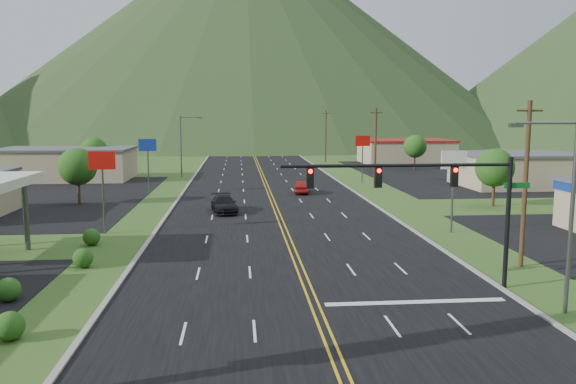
{
  "coord_description": "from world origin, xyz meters",
  "views": [
    {
      "loc": [
        -3.6,
        -13.88,
        9.17
      ],
      "look_at": [
        -0.61,
        19.77,
        4.5
      ],
      "focal_mm": 35.0,
      "sensor_mm": 36.0,
      "label": 1
    }
  ],
  "objects": [
    {
      "name": "traffic_signal",
      "position": [
        6.48,
        14.0,
        5.33
      ],
      "size": [
        13.1,
        0.43,
        7.0
      ],
      "color": "black",
      "rests_on": "ground"
    },
    {
      "name": "streetlight_east",
      "position": [
        11.18,
        10.0,
        5.18
      ],
      "size": [
        3.28,
        0.25,
        9.0
      ],
      "color": "#59595E",
      "rests_on": "ground"
    },
    {
      "name": "streetlight_west",
      "position": [
        -11.68,
        70.0,
        5.18
      ],
      "size": [
        3.28,
        0.25,
        9.0
      ],
      "color": "#59595E",
      "rests_on": "ground"
    },
    {
      "name": "building_west_far",
      "position": [
        -28.0,
        68.0,
        2.26
      ],
      "size": [
        18.4,
        11.4,
        4.5
      ],
      "color": "tan",
      "rests_on": "ground"
    },
    {
      "name": "building_east_mid",
      "position": [
        32.0,
        55.0,
        2.16
      ],
      "size": [
        14.4,
        11.4,
        4.3
      ],
      "color": "tan",
      "rests_on": "ground"
    },
    {
      "name": "building_east_far",
      "position": [
        28.0,
        90.0,
        2.26
      ],
      "size": [
        16.4,
        12.4,
        4.5
      ],
      "color": "tan",
      "rests_on": "ground"
    },
    {
      "name": "pole_sign_west_a",
      "position": [
        -14.0,
        30.0,
        5.05
      ],
      "size": [
        2.0,
        0.18,
        6.4
      ],
      "color": "#59595E",
      "rests_on": "ground"
    },
    {
      "name": "pole_sign_west_b",
      "position": [
        -14.0,
        52.0,
        5.05
      ],
      "size": [
        2.0,
        0.18,
        6.4
      ],
      "color": "#59595E",
      "rests_on": "ground"
    },
    {
      "name": "pole_sign_east_a",
      "position": [
        13.0,
        28.0,
        5.05
      ],
      "size": [
        2.0,
        0.18,
        6.4
      ],
      "color": "#59595E",
      "rests_on": "ground"
    },
    {
      "name": "pole_sign_east_b",
      "position": [
        13.0,
        60.0,
        5.05
      ],
      "size": [
        2.0,
        0.18,
        6.4
      ],
      "color": "#59595E",
      "rests_on": "ground"
    },
    {
      "name": "tree_west_a",
      "position": [
        -20.0,
        45.0,
        3.89
      ],
      "size": [
        3.84,
        3.84,
        5.82
      ],
      "color": "#382314",
      "rests_on": "ground"
    },
    {
      "name": "tree_west_b",
      "position": [
        -25.0,
        72.0,
        3.89
      ],
      "size": [
        3.84,
        3.84,
        5.82
      ],
      "color": "#382314",
      "rests_on": "ground"
    },
    {
      "name": "tree_east_a",
      "position": [
        22.0,
        40.0,
        3.89
      ],
      "size": [
        3.84,
        3.84,
        5.82
      ],
      "color": "#382314",
      "rests_on": "ground"
    },
    {
      "name": "tree_east_b",
      "position": [
        26.0,
        78.0,
        3.89
      ],
      "size": [
        3.84,
        3.84,
        5.82
      ],
      "color": "#382314",
      "rests_on": "ground"
    },
    {
      "name": "utility_pole_a",
      "position": [
        13.5,
        18.0,
        5.13
      ],
      "size": [
        1.6,
        0.28,
        10.0
      ],
      "color": "#382314",
      "rests_on": "ground"
    },
    {
      "name": "utility_pole_b",
      "position": [
        13.5,
        55.0,
        5.13
      ],
      "size": [
        1.6,
        0.28,
        10.0
      ],
      "color": "#382314",
      "rests_on": "ground"
    },
    {
      "name": "utility_pole_c",
      "position": [
        13.5,
        95.0,
        5.13
      ],
      "size": [
        1.6,
        0.28,
        10.0
      ],
      "color": "#382314",
      "rests_on": "ground"
    },
    {
      "name": "utility_pole_d",
      "position": [
        13.5,
        135.0,
        5.13
      ],
      "size": [
        1.6,
        0.28,
        10.0
      ],
      "color": "#382314",
      "rests_on": "ground"
    },
    {
      "name": "mountain_n",
      "position": [
        0.0,
        220.0,
        42.5
      ],
      "size": [
        220.0,
        220.0,
        85.0
      ],
      "primitive_type": "cone",
      "color": "#1B3417",
      "rests_on": "ground"
    },
    {
      "name": "car_dark_mid",
      "position": [
        -4.98,
        38.63,
        0.77
      ],
      "size": [
        2.9,
        5.57,
        1.54
      ],
      "primitive_type": "imported",
      "rotation": [
        0.0,
        0.0,
        0.14
      ],
      "color": "black",
      "rests_on": "ground"
    },
    {
      "name": "car_red_far",
      "position": [
        3.89,
        50.79,
        0.7
      ],
      "size": [
        2.21,
        4.47,
        1.41
      ],
      "primitive_type": "imported",
      "rotation": [
        0.0,
        0.0,
        2.97
      ],
      "color": "maroon",
      "rests_on": "ground"
    }
  ]
}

